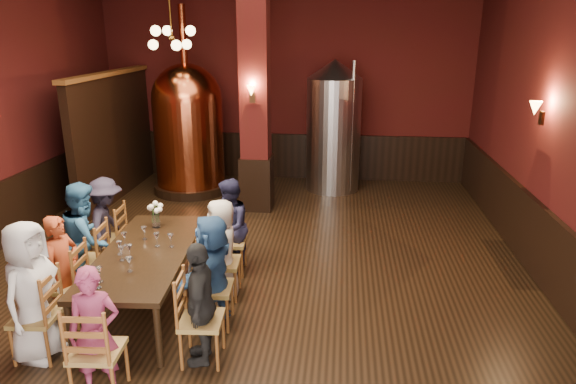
# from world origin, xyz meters

# --- Properties ---
(room) EXTENTS (10.00, 10.02, 4.50)m
(room) POSITION_xyz_m (0.00, 0.00, 2.25)
(room) COLOR black
(room) RESTS_ON ground
(wainscot_right) EXTENTS (0.08, 9.90, 1.00)m
(wainscot_right) POSITION_xyz_m (3.96, 0.00, 0.50)
(wainscot_right) COLOR black
(wainscot_right) RESTS_ON ground
(wainscot_back) EXTENTS (7.90, 0.08, 1.00)m
(wainscot_back) POSITION_xyz_m (0.00, 4.96, 0.50)
(wainscot_back) COLOR black
(wainscot_back) RESTS_ON ground
(column) EXTENTS (0.58, 0.58, 4.50)m
(column) POSITION_xyz_m (-0.30, 2.80, 2.25)
(column) COLOR #410E0F
(column) RESTS_ON ground
(partition) EXTENTS (0.22, 3.50, 2.40)m
(partition) POSITION_xyz_m (-3.20, 3.20, 1.20)
(partition) COLOR black
(partition) RESTS_ON ground
(pendant_cluster) EXTENTS (0.90, 0.90, 1.70)m
(pendant_cluster) POSITION_xyz_m (-1.80, 2.90, 3.10)
(pendant_cluster) COLOR #A57226
(pendant_cluster) RESTS_ON room
(sconce_wall) EXTENTS (0.20, 0.20, 0.36)m
(sconce_wall) POSITION_xyz_m (3.90, 0.80, 2.20)
(sconce_wall) COLOR black
(sconce_wall) RESTS_ON room
(sconce_column) EXTENTS (0.20, 0.20, 0.36)m
(sconce_column) POSITION_xyz_m (-0.30, 2.50, 2.20)
(sconce_column) COLOR black
(sconce_column) RESTS_ON column
(dining_table) EXTENTS (1.17, 2.46, 0.75)m
(dining_table) POSITION_xyz_m (-1.00, -0.97, 0.69)
(dining_table) COLOR black
(dining_table) RESTS_ON ground
(chair_0) EXTENTS (0.49, 0.49, 0.92)m
(chair_0) POSITION_xyz_m (-1.78, -2.03, 0.46)
(chair_0) COLOR brown
(chair_0) RESTS_ON ground
(person_0) EXTENTS (0.56, 0.78, 1.49)m
(person_0) POSITION_xyz_m (-1.78, -2.03, 0.74)
(person_0) COLOR silver
(person_0) RESTS_ON ground
(chair_1) EXTENTS (0.49, 0.49, 0.92)m
(chair_1) POSITION_xyz_m (-1.82, -1.36, 0.46)
(chair_1) COLOR brown
(chair_1) RESTS_ON ground
(person_1) EXTENTS (0.41, 0.53, 1.30)m
(person_1) POSITION_xyz_m (-1.82, -1.36, 0.65)
(person_1) COLOR #943519
(person_1) RESTS_ON ground
(chair_2) EXTENTS (0.49, 0.49, 0.92)m
(chair_2) POSITION_xyz_m (-1.87, -0.70, 0.46)
(chair_2) COLOR brown
(chair_2) RESTS_ON ground
(person_2) EXTENTS (0.57, 0.80, 1.48)m
(person_2) POSITION_xyz_m (-1.87, -0.70, 0.74)
(person_2) COLOR #26557F
(person_2) RESTS_ON ground
(chair_3) EXTENTS (0.49, 0.49, 0.92)m
(chair_3) POSITION_xyz_m (-1.92, -0.04, 0.46)
(chair_3) COLOR brown
(chair_3) RESTS_ON ground
(person_3) EXTENTS (0.66, 0.95, 1.35)m
(person_3) POSITION_xyz_m (-1.92, -0.04, 0.67)
(person_3) COLOR #211D2C
(person_3) RESTS_ON ground
(chair_4) EXTENTS (0.49, 0.49, 0.92)m
(chair_4) POSITION_xyz_m (-0.08, -1.91, 0.46)
(chair_4) COLOR brown
(chair_4) RESTS_ON ground
(person_4) EXTENTS (0.42, 0.80, 1.30)m
(person_4) POSITION_xyz_m (-0.08, -1.91, 0.65)
(person_4) COLOR black
(person_4) RESTS_ON ground
(chair_5) EXTENTS (0.49, 0.49, 0.92)m
(chair_5) POSITION_xyz_m (-0.13, -1.24, 0.46)
(chair_5) COLOR brown
(chair_5) RESTS_ON ground
(person_5) EXTENTS (0.59, 1.28, 1.33)m
(person_5) POSITION_xyz_m (-0.13, -1.24, 0.67)
(person_5) COLOR #2B5082
(person_5) RESTS_ON ground
(chair_6) EXTENTS (0.49, 0.49, 0.92)m
(chair_6) POSITION_xyz_m (-0.18, -0.58, 0.46)
(chair_6) COLOR brown
(chair_6) RESTS_ON ground
(person_6) EXTENTS (0.62, 0.74, 1.28)m
(person_6) POSITION_xyz_m (-0.18, -0.58, 0.64)
(person_6) COLOR beige
(person_6) RESTS_ON ground
(chair_7) EXTENTS (0.49, 0.49, 0.92)m
(chair_7) POSITION_xyz_m (-0.22, 0.08, 0.46)
(chair_7) COLOR brown
(chair_7) RESTS_ON ground
(person_7) EXTENTS (0.34, 0.66, 1.34)m
(person_7) POSITION_xyz_m (-0.22, 0.08, 0.67)
(person_7) COLOR #1C1C38
(person_7) RESTS_ON ground
(chair_8) EXTENTS (0.49, 0.49, 0.92)m
(chair_8) POSITION_xyz_m (-0.89, -2.52, 0.46)
(chair_8) COLOR brown
(chair_8) RESTS_ON ground
(person_8) EXTENTS (0.52, 0.40, 1.28)m
(person_8) POSITION_xyz_m (-0.89, -2.52, 0.64)
(person_8) COLOR #8A2E52
(person_8) RESTS_ON ground
(copper_kettle) EXTENTS (1.57, 1.57, 3.70)m
(copper_kettle) POSITION_xyz_m (-1.85, 3.73, 1.35)
(copper_kettle) COLOR black
(copper_kettle) RESTS_ON ground
(steel_vessel) EXTENTS (1.28, 1.28, 2.68)m
(steel_vessel) POSITION_xyz_m (1.08, 4.17, 1.34)
(steel_vessel) COLOR #B2B2B7
(steel_vessel) RESTS_ON ground
(rose_vase) EXTENTS (0.21, 0.21, 0.35)m
(rose_vase) POSITION_xyz_m (-1.14, -0.23, 0.98)
(rose_vase) COLOR white
(rose_vase) RESTS_ON dining_table
(wine_glass_0) EXTENTS (0.07, 0.07, 0.17)m
(wine_glass_0) POSITION_xyz_m (-1.30, -0.85, 0.83)
(wine_glass_0) COLOR white
(wine_glass_0) RESTS_ON dining_table
(wine_glass_1) EXTENTS (0.07, 0.07, 0.17)m
(wine_glass_1) POSITION_xyz_m (-0.73, -0.83, 0.83)
(wine_glass_1) COLOR white
(wine_glass_1) RESTS_ON dining_table
(wine_glass_2) EXTENTS (0.07, 0.07, 0.17)m
(wine_glass_2) POSITION_xyz_m (-1.17, -1.25, 0.83)
(wine_glass_2) COLOR white
(wine_glass_2) RESTS_ON dining_table
(wine_glass_3) EXTENTS (0.07, 0.07, 0.17)m
(wine_glass_3) POSITION_xyz_m (-1.17, -1.78, 0.83)
(wine_glass_3) COLOR white
(wine_glass_3) RESTS_ON dining_table
(wine_glass_4) EXTENTS (0.07, 0.07, 0.17)m
(wine_glass_4) POSITION_xyz_m (-0.97, -1.51, 0.83)
(wine_glass_4) COLOR white
(wine_glass_4) RESTS_ON dining_table
(wine_glass_5) EXTENTS (0.07, 0.07, 0.17)m
(wine_glass_5) POSITION_xyz_m (-1.14, -0.64, 0.83)
(wine_glass_5) COLOR white
(wine_glass_5) RESTS_ON dining_table
(wine_glass_6) EXTENTS (0.07, 0.07, 0.17)m
(wine_glass_6) POSITION_xyz_m (-0.91, -0.83, 0.83)
(wine_glass_6) COLOR white
(wine_glass_6) RESTS_ON dining_table
(wine_glass_7) EXTENTS (0.07, 0.07, 0.17)m
(wine_glass_7) POSITION_xyz_m (-1.13, -1.90, 0.83)
(wine_glass_7) COLOR white
(wine_glass_7) RESTS_ON dining_table
(wine_glass_8) EXTENTS (0.07, 0.07, 0.17)m
(wine_glass_8) POSITION_xyz_m (-1.25, -1.10, 0.83)
(wine_glass_8) COLOR white
(wine_glass_8) RESTS_ON dining_table
(wine_glass_9) EXTENTS (0.07, 0.07, 0.17)m
(wine_glass_9) POSITION_xyz_m (-1.10, -1.20, 0.83)
(wine_glass_9) COLOR white
(wine_glass_9) RESTS_ON dining_table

